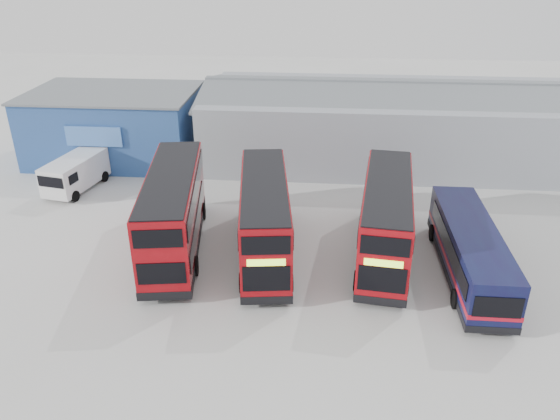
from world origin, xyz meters
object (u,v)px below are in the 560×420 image
object	(u,v)px
double_decker_centre	(265,220)
double_decker_right	(385,221)
panel_van	(75,172)
double_decker_left	(174,213)
office_block	(116,125)
single_decker_blue	(469,252)
maintenance_shed	(406,124)

from	to	relation	value
double_decker_centre	double_decker_right	bearing A→B (deg)	-3.71
double_decker_right	panel_van	size ratio (longest dim) A/B	1.89
double_decker_left	double_decker_centre	bearing A→B (deg)	170.01
office_block	single_decker_blue	size ratio (longest dim) A/B	1.23
office_block	panel_van	bearing A→B (deg)	-95.58
maintenance_shed	double_decker_left	xyz separation A→B (m)	(-13.93, -15.68, -0.42)
double_decker_centre	double_decker_right	xyz separation A→B (m)	(6.25, 0.37, -0.00)
double_decker_left	panel_van	distance (m)	11.40
maintenance_shed	double_decker_right	bearing A→B (deg)	-100.45
double_decker_centre	panel_van	world-z (taller)	double_decker_centre
double_decker_right	maintenance_shed	bearing A→B (deg)	86.00
double_decker_left	double_decker_centre	xyz separation A→B (m)	(4.84, -0.13, -0.10)
office_block	double_decker_centre	size ratio (longest dim) A/B	1.21
double_decker_centre	single_decker_blue	size ratio (longest dim) A/B	1.02
double_decker_left	double_decker_right	world-z (taller)	double_decker_left
office_block	panel_van	xyz separation A→B (m)	(-0.62, -6.36, -1.34)
double_decker_left	double_decker_right	size ratio (longest dim) A/B	1.05
double_decker_left	double_decker_right	bearing A→B (deg)	172.81
office_block	panel_van	distance (m)	6.53
maintenance_shed	single_decker_blue	bearing A→B (deg)	-86.11
double_decker_centre	double_decker_right	size ratio (longest dim) A/B	1.00
maintenance_shed	double_decker_left	bearing A→B (deg)	-131.62
maintenance_shed	double_decker_left	world-z (taller)	maintenance_shed
maintenance_shed	panel_van	xyz separation A→B (m)	(-22.62, -8.37, -1.37)
panel_van	maintenance_shed	bearing A→B (deg)	31.59
panel_van	double_decker_left	bearing A→B (deg)	-28.79
double_decker_left	double_decker_centre	size ratio (longest dim) A/B	1.05
double_decker_right	single_decker_blue	xyz separation A→B (m)	(4.00, -1.57, -0.75)
office_block	maintenance_shed	world-z (taller)	maintenance_shed
office_block	double_decker_left	xyz separation A→B (m)	(8.07, -13.67, -0.39)
office_block	maintenance_shed	distance (m)	22.09
double_decker_right	single_decker_blue	world-z (taller)	double_decker_right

